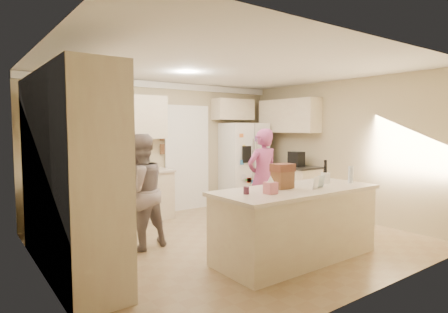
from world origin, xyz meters
TOP-DOWN VIEW (x-y plane):
  - floor at (0.00, 0.00)m, footprint 5.20×4.60m
  - ceiling at (0.00, 0.00)m, footprint 5.20×4.60m
  - wall_back at (0.00, 2.31)m, footprint 5.20×0.02m
  - wall_front at (0.00, -2.31)m, footprint 5.20×0.02m
  - wall_left at (-2.61, 0.00)m, footprint 0.02×4.60m
  - wall_right at (2.61, 0.00)m, footprint 0.02×4.60m
  - crown_back at (0.00, 2.26)m, footprint 5.20×0.08m
  - pantry_bank at (-2.30, 0.20)m, footprint 0.60×2.60m
  - back_base_cab at (-1.15, 2.00)m, footprint 2.20×0.60m
  - back_countertop at (-1.15, 1.99)m, footprint 2.24×0.63m
  - back_upper_cab at (-1.15, 2.12)m, footprint 2.20×0.35m
  - doorway_opening at (0.55, 2.28)m, footprint 0.90×0.06m
  - doorway_casing at (0.55, 2.24)m, footprint 1.02×0.03m
  - wall_frame_upper at (0.02, 2.27)m, footprint 0.15×0.02m
  - wall_frame_lower at (0.02, 2.27)m, footprint 0.15×0.02m
  - refrigerator at (1.78, 1.90)m, footprint 0.96×0.78m
  - fridge_seam at (1.78, 1.55)m, footprint 0.02×0.02m
  - fridge_dispenser at (1.56, 1.54)m, footprint 0.22×0.03m
  - fridge_handle_l at (1.73, 1.53)m, footprint 0.02×0.02m
  - fridge_handle_r at (1.83, 1.53)m, footprint 0.02×0.02m
  - over_fridge_cab at (1.65, 2.12)m, footprint 0.95×0.35m
  - right_base_cab at (2.30, 1.00)m, footprint 0.60×1.20m
  - right_countertop at (2.29, 1.00)m, footprint 0.63×1.24m
  - right_upper_cab at (2.43, 1.20)m, footprint 0.35×1.50m
  - coffee_maker at (2.25, 0.80)m, footprint 0.22×0.28m
  - island_base at (0.20, -1.10)m, footprint 2.20×0.90m
  - island_top at (0.20, -1.10)m, footprint 2.28×0.96m
  - utensil_crock at (0.85, -1.05)m, footprint 0.13×0.13m
  - tissue_box at (-0.35, -1.20)m, footprint 0.13×0.13m
  - tissue_plume at (-0.35, -1.20)m, footprint 0.08×0.08m
  - dollhouse_body at (0.05, -1.00)m, footprint 0.26×0.18m
  - dollhouse_roof at (0.05, -1.00)m, footprint 0.28×0.20m
  - jam_jar at (-0.60, -1.05)m, footprint 0.07×0.07m
  - greeting_card_a at (0.35, -1.30)m, footprint 0.12×0.06m
  - greeting_card_b at (0.50, -1.25)m, footprint 0.12×0.05m
  - water_bottle at (1.15, -1.25)m, footprint 0.07×0.07m
  - shaker_salt at (1.02, -0.88)m, footprint 0.05×0.05m
  - shaker_pepper at (1.09, -0.88)m, footprint 0.05×0.05m
  - teen_boy at (-1.28, 0.47)m, footprint 0.88×0.74m
  - teen_girl at (0.94, 0.36)m, footprint 0.63×0.43m
  - fridge_magnets at (1.78, 1.54)m, footprint 0.76×0.02m

SIDE VIEW (x-z plane):
  - floor at x=0.00m, z-range -0.02..0.00m
  - back_base_cab at x=-1.15m, z-range 0.00..0.88m
  - right_base_cab at x=2.30m, z-range 0.00..0.88m
  - island_base at x=0.20m, z-range 0.00..0.88m
  - teen_boy at x=-1.28m, z-range 0.00..1.62m
  - teen_girl at x=0.94m, z-range 0.00..1.69m
  - back_countertop at x=-1.15m, z-range 0.88..0.92m
  - refrigerator at x=1.78m, z-range 0.00..1.80m
  - fridge_seam at x=1.78m, z-range 0.01..1.79m
  - right_countertop at x=2.29m, z-range 0.88..0.92m
  - island_top at x=0.20m, z-range 0.88..0.93m
  - fridge_magnets at x=1.78m, z-range 0.18..1.62m
  - jam_jar at x=-0.60m, z-range 0.93..1.02m
  - shaker_salt at x=1.02m, z-range 0.93..1.02m
  - shaker_pepper at x=1.09m, z-range 0.93..1.02m
  - tissue_box at x=-0.35m, z-range 0.93..1.07m
  - utensil_crock at x=0.85m, z-range 0.93..1.07m
  - greeting_card_a at x=0.35m, z-range 0.93..1.08m
  - greeting_card_b at x=0.50m, z-range 0.93..1.08m
  - dollhouse_body at x=0.05m, z-range 0.93..1.15m
  - water_bottle at x=1.15m, z-range 0.92..1.17m
  - doorway_opening at x=0.55m, z-range 0.00..2.10m
  - doorway_casing at x=0.55m, z-range -0.06..2.16m
  - fridge_handle_l at x=1.73m, z-range 0.62..1.48m
  - fridge_handle_r at x=1.83m, z-range 0.62..1.48m
  - coffee_maker at x=2.25m, z-range 0.92..1.22m
  - tissue_plume at x=-0.35m, z-range 1.06..1.15m
  - fridge_dispenser at x=1.56m, z-range 0.97..1.32m
  - pantry_bank at x=-2.30m, z-range 0.00..2.35m
  - dollhouse_roof at x=0.05m, z-range 1.15..1.25m
  - wall_frame_lower at x=0.02m, z-range 1.18..1.38m
  - wall_back at x=0.00m, z-range 0.00..2.60m
  - wall_front at x=0.00m, z-range 0.00..2.60m
  - wall_left at x=-2.61m, z-range 0.00..2.60m
  - wall_right at x=2.61m, z-range 0.00..2.60m
  - wall_frame_upper at x=0.02m, z-range 1.45..1.65m
  - back_upper_cab at x=-1.15m, z-range 1.50..2.30m
  - right_upper_cab at x=2.43m, z-range 1.60..2.30m
  - over_fridge_cab at x=1.65m, z-range 1.88..2.33m
  - crown_back at x=0.00m, z-range 2.47..2.59m
  - ceiling at x=0.00m, z-range 2.60..2.62m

